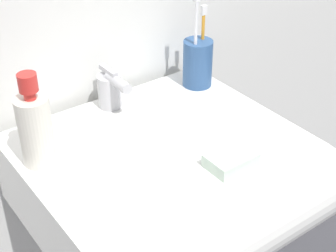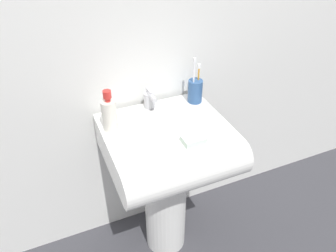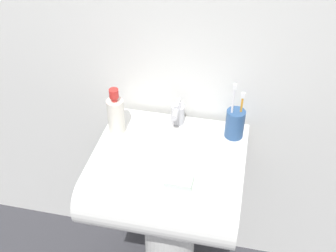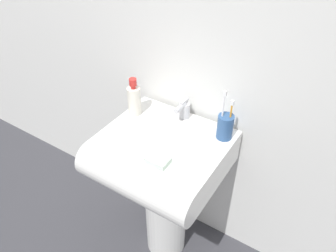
{
  "view_description": "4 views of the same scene",
  "coord_description": "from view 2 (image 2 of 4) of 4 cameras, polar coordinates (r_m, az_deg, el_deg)",
  "views": [
    {
      "loc": [
        -0.46,
        -0.65,
        1.29
      ],
      "look_at": [
        0.03,
        0.01,
        0.76
      ],
      "focal_mm": 55.0,
      "sensor_mm": 36.0,
      "label": 1
    },
    {
      "loc": [
        -0.41,
        -1.0,
        1.51
      ],
      "look_at": [
        0.0,
        -0.03,
        0.76
      ],
      "focal_mm": 35.0,
      "sensor_mm": 36.0,
      "label": 2
    },
    {
      "loc": [
        0.21,
        -1.02,
        1.68
      ],
      "look_at": [
        -0.01,
        0.0,
        0.85
      ],
      "focal_mm": 45.0,
      "sensor_mm": 36.0,
      "label": 3
    },
    {
      "loc": [
        0.56,
        -0.85,
        1.59
      ],
      "look_at": [
        0.01,
        0.01,
        0.8
      ],
      "focal_mm": 35.0,
      "sensor_mm": 36.0,
      "label": 4
    }
  ],
  "objects": [
    {
      "name": "sink_pedestal",
      "position": [
        1.62,
        -0.45,
        -12.95
      ],
      "size": [
        0.2,
        0.2,
        0.59
      ],
      "primitive_type": "cylinder",
      "color": "white",
      "rests_on": "ground"
    },
    {
      "name": "sink_basin",
      "position": [
        1.33,
        0.38,
        -3.87
      ],
      "size": [
        0.5,
        0.47,
        0.15
      ],
      "color": "white",
      "rests_on": "sink_pedestal"
    },
    {
      "name": "ground_plane",
      "position": [
        1.86,
        -0.41,
        -19.06
      ],
      "size": [
        6.0,
        6.0,
        0.0
      ],
      "primitive_type": "plane",
      "color": "#38383D",
      "rests_on": "ground"
    },
    {
      "name": "bar_soap",
      "position": [
        1.23,
        4.45,
        -2.42
      ],
      "size": [
        0.08,
        0.06,
        0.02
      ],
      "primitive_type": "cube",
      "color": "silver",
      "rests_on": "sink_basin"
    },
    {
      "name": "faucet",
      "position": [
        1.42,
        -3.17,
        4.65
      ],
      "size": [
        0.05,
        0.1,
        0.09
      ],
      "color": "#B7B7BC",
      "rests_on": "sink_basin"
    },
    {
      "name": "soap_bottle",
      "position": [
        1.29,
        -10.17,
        2.1
      ],
      "size": [
        0.06,
        0.06,
        0.17
      ],
      "color": "silver",
      "rests_on": "sink_basin"
    },
    {
      "name": "toothbrush_cup",
      "position": [
        1.46,
        4.75,
        6.17
      ],
      "size": [
        0.06,
        0.06,
        0.22
      ],
      "color": "#2D5184",
      "rests_on": "sink_basin"
    }
  ]
}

